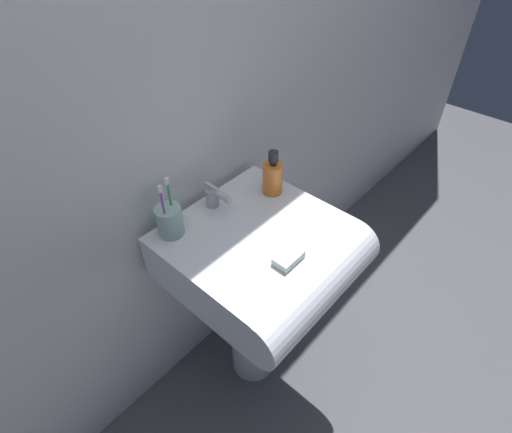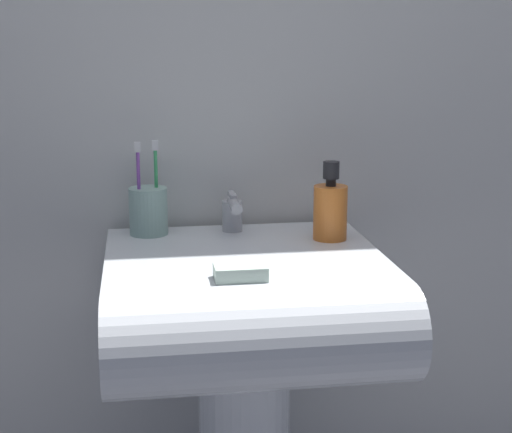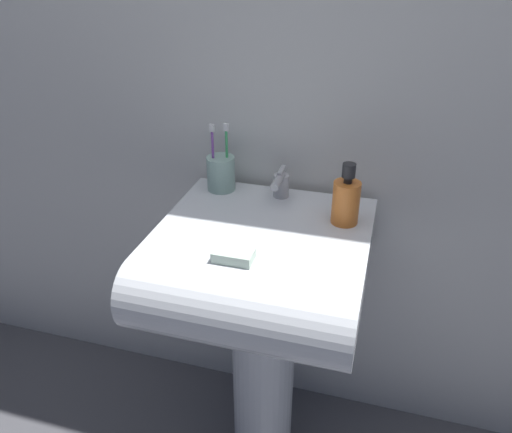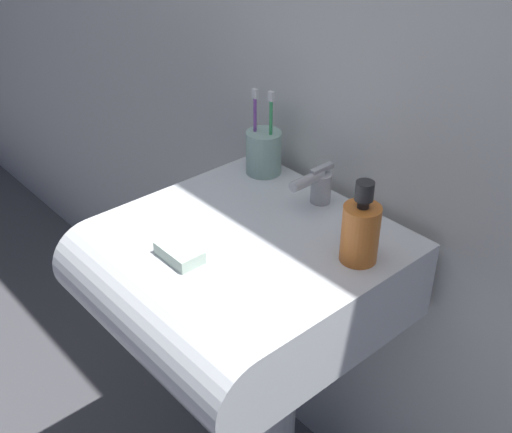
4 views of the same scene
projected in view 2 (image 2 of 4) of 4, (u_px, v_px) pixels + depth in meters
The scene contains 6 objects.
wall_back at pixel (225, 30), 1.62m from camera, with size 5.00×0.05×2.40m, color silver.
sink_basin at pixel (248, 306), 1.41m from camera, with size 0.51×0.53×0.16m.
faucet at pixel (231, 212), 1.60m from camera, with size 0.04×0.11×0.08m.
toothbrush_cup at pixel (148, 210), 1.58m from camera, with size 0.08×0.08×0.19m.
soap_bottle at pixel (330, 210), 1.54m from camera, with size 0.07×0.07×0.16m.
bar_soap at pixel (240, 272), 1.29m from camera, with size 0.09×0.05×0.02m, color silver.
Camera 2 is at (-0.19, -1.39, 1.19)m, focal length 55.00 mm.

